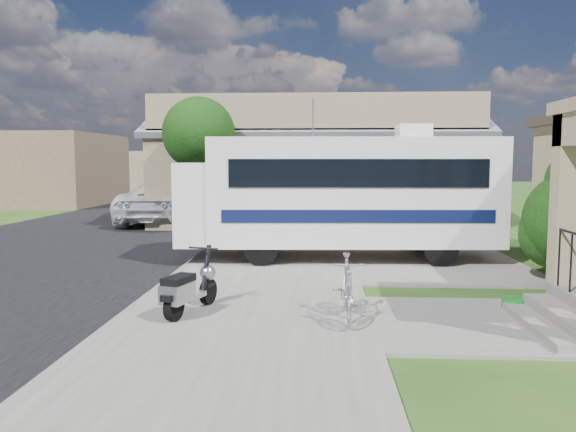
# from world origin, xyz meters

# --- Properties ---
(ground) EXTENTS (120.00, 120.00, 0.00)m
(ground) POSITION_xyz_m (0.00, 0.00, 0.00)
(ground) COLOR #1D3D10
(street_slab) EXTENTS (9.00, 80.00, 0.02)m
(street_slab) POSITION_xyz_m (-7.50, 10.00, 0.01)
(street_slab) COLOR black
(street_slab) RESTS_ON ground
(sidewalk_slab) EXTENTS (4.00, 80.00, 0.06)m
(sidewalk_slab) POSITION_xyz_m (-1.00, 10.00, 0.03)
(sidewalk_slab) COLOR #615F57
(sidewalk_slab) RESTS_ON ground
(driveway_slab) EXTENTS (7.00, 6.00, 0.05)m
(driveway_slab) POSITION_xyz_m (1.50, 4.50, 0.03)
(driveway_slab) COLOR #615F57
(driveway_slab) RESTS_ON ground
(walk_slab) EXTENTS (4.00, 3.00, 0.05)m
(walk_slab) POSITION_xyz_m (3.00, -1.00, 0.03)
(walk_slab) COLOR #615F57
(walk_slab) RESTS_ON ground
(warehouse) EXTENTS (12.50, 8.40, 5.04)m
(warehouse) POSITION_xyz_m (0.00, 13.97, 1.99)
(warehouse) COLOR #765E4A
(warehouse) RESTS_ON ground
(distant_bldg_far) EXTENTS (10.00, 8.00, 4.00)m
(distant_bldg_far) POSITION_xyz_m (-17.00, 22.00, 2.00)
(distant_bldg_far) COLOR brown
(distant_bldg_far) RESTS_ON ground
(distant_bldg_near) EXTENTS (8.00, 7.00, 3.20)m
(distant_bldg_near) POSITION_xyz_m (-15.00, 34.00, 1.60)
(distant_bldg_near) COLOR #765E4A
(distant_bldg_near) RESTS_ON ground
(street_tree_a) EXTENTS (2.44, 2.40, 4.58)m
(street_tree_a) POSITION_xyz_m (-3.70, 9.05, 3.25)
(street_tree_a) COLOR black
(street_tree_a) RESTS_ON ground
(street_tree_b) EXTENTS (2.44, 2.40, 4.73)m
(street_tree_b) POSITION_xyz_m (-3.70, 19.05, 3.39)
(street_tree_b) COLOR black
(street_tree_b) RESTS_ON ground
(street_tree_c) EXTENTS (2.44, 2.40, 4.42)m
(street_tree_c) POSITION_xyz_m (-3.70, 28.05, 3.10)
(street_tree_c) COLOR black
(street_tree_c) RESTS_ON ground
(motorhome) EXTENTS (7.83, 2.81, 3.96)m
(motorhome) POSITION_xyz_m (0.70, 4.59, 1.70)
(motorhome) COLOR silver
(motorhome) RESTS_ON ground
(scooter) EXTENTS (0.75, 1.51, 1.01)m
(scooter) POSITION_xyz_m (-1.89, -0.82, 0.46)
(scooter) COLOR black
(scooter) RESTS_ON ground
(bicycle) EXTENTS (0.47, 1.63, 0.97)m
(bicycle) POSITION_xyz_m (0.60, -0.97, 0.49)
(bicycle) COLOR #97989E
(bicycle) RESTS_ON ground
(pickup_truck) EXTENTS (2.85, 6.05, 1.67)m
(pickup_truck) POSITION_xyz_m (-5.92, 12.71, 0.84)
(pickup_truck) COLOR silver
(pickup_truck) RESTS_ON ground
(van) EXTENTS (3.06, 5.76, 1.59)m
(van) POSITION_xyz_m (-6.67, 19.71, 0.80)
(van) COLOR silver
(van) RESTS_ON ground
(garden_hose) EXTENTS (0.40, 0.40, 0.18)m
(garden_hose) POSITION_xyz_m (3.41, -0.11, 0.09)
(garden_hose) COLOR #156C1D
(garden_hose) RESTS_ON ground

